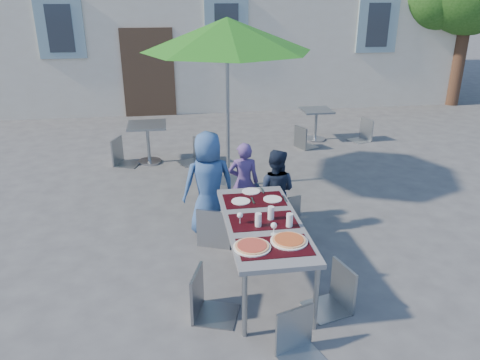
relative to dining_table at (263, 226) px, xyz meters
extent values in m
plane|color=#424244|center=(0.59, 0.36, -0.70)|extent=(90.00, 90.00, 0.00)
cube|color=#402D1F|center=(-1.41, 7.83, 0.40)|extent=(1.30, 0.06, 2.20)
cube|color=gray|center=(-3.41, 7.83, 1.50)|extent=(1.10, 0.06, 1.40)
cube|color=#262B33|center=(-3.41, 7.81, 1.50)|extent=(0.60, 0.04, 1.10)
cube|color=gray|center=(0.59, 7.83, 1.50)|extent=(1.10, 0.06, 1.40)
cube|color=#262B33|center=(0.59, 7.81, 1.50)|extent=(0.60, 0.04, 1.10)
cube|color=gray|center=(4.59, 7.83, 1.50)|extent=(1.10, 0.06, 1.40)
cube|color=#262B33|center=(4.59, 7.81, 1.50)|extent=(0.60, 0.04, 1.10)
cylinder|color=#452C1D|center=(7.09, 7.86, 0.70)|extent=(0.36, 0.36, 2.80)
cube|color=#4E4F54|center=(0.00, 0.00, 0.03)|extent=(0.80, 1.85, 0.05)
cylinder|color=gray|center=(-0.34, -0.86, -0.35)|extent=(0.05, 0.05, 0.70)
cylinder|color=gray|center=(0.34, -0.86, -0.35)|extent=(0.05, 0.05, 0.70)
cylinder|color=gray|center=(-0.34, 0.86, -0.35)|extent=(0.05, 0.05, 0.70)
cylinder|color=gray|center=(0.34, 0.86, -0.35)|extent=(0.05, 0.05, 0.70)
cube|color=black|center=(0.00, -0.55, 0.06)|extent=(0.70, 0.42, 0.01)
cube|color=black|center=(0.00, 0.00, 0.06)|extent=(0.70, 0.42, 0.01)
cube|color=black|center=(0.00, 0.55, 0.06)|extent=(0.70, 0.42, 0.01)
cylinder|color=white|center=(-0.22, -0.54, 0.07)|extent=(0.37, 0.37, 0.01)
cylinder|color=tan|center=(-0.22, -0.54, 0.08)|extent=(0.33, 0.33, 0.01)
cylinder|color=maroon|center=(-0.22, -0.54, 0.09)|extent=(0.28, 0.28, 0.01)
cylinder|color=white|center=(0.16, -0.47, 0.07)|extent=(0.37, 0.37, 0.01)
cylinder|color=tan|center=(0.16, -0.47, 0.08)|extent=(0.33, 0.33, 0.01)
cylinder|color=#9B180A|center=(0.16, -0.47, 0.09)|extent=(0.29, 0.29, 0.01)
cylinder|color=silver|center=(-0.08, -0.11, 0.13)|extent=(0.07, 0.07, 0.15)
cylinder|color=silver|center=(0.09, 0.03, 0.13)|extent=(0.07, 0.07, 0.15)
cylinder|color=silver|center=(0.24, -0.16, 0.13)|extent=(0.07, 0.07, 0.15)
cylinder|color=silver|center=(-0.25, -0.02, 0.06)|extent=(0.06, 0.06, 0.00)
cylinder|color=silver|center=(-0.25, -0.02, 0.09)|extent=(0.01, 0.01, 0.08)
sphere|color=silver|center=(-0.25, -0.02, 0.15)|extent=(0.06, 0.06, 0.06)
cylinder|color=silver|center=(0.05, -0.30, 0.06)|extent=(0.06, 0.06, 0.00)
cylinder|color=silver|center=(0.05, -0.30, 0.09)|extent=(0.01, 0.01, 0.08)
sphere|color=silver|center=(0.05, -0.30, 0.15)|extent=(0.06, 0.06, 0.06)
cylinder|color=white|center=(-0.16, 0.52, 0.06)|extent=(0.22, 0.22, 0.01)
cube|color=#ADAFB5|center=(-0.02, 0.52, 0.06)|extent=(0.02, 0.18, 0.00)
cylinder|color=white|center=(0.22, 0.52, 0.06)|extent=(0.22, 0.22, 0.01)
cube|color=#ADAFB5|center=(0.36, 0.52, 0.06)|extent=(0.02, 0.18, 0.00)
cylinder|color=white|center=(0.01, 0.79, 0.06)|extent=(0.22, 0.22, 0.01)
cube|color=#ADAFB5|center=(0.15, 0.79, 0.06)|extent=(0.02, 0.18, 0.00)
imported|color=#305186|center=(-0.47, 1.26, 0.00)|extent=(0.74, 0.54, 1.40)
imported|color=#573E80|center=(0.03, 1.51, -0.12)|extent=(0.45, 0.33, 1.16)
imported|color=#182135|center=(0.39, 1.15, -0.12)|extent=(0.65, 0.53, 1.16)
cube|color=#90959B|center=(-0.39, 1.00, -0.23)|extent=(0.57, 0.57, 0.03)
cube|color=#90959B|center=(-0.47, 0.81, 0.03)|extent=(0.41, 0.19, 0.52)
cylinder|color=#90959B|center=(-0.15, 1.11, -0.47)|extent=(0.02, 0.02, 0.46)
cylinder|color=#90959B|center=(-0.49, 1.25, -0.47)|extent=(0.02, 0.02, 0.46)
cylinder|color=#90959B|center=(-0.29, 0.76, -0.47)|extent=(0.02, 0.02, 0.46)
cylinder|color=#90959B|center=(-0.63, 0.90, -0.47)|extent=(0.02, 0.02, 0.46)
cube|color=#8E9599|center=(-0.06, 0.99, -0.21)|extent=(0.60, 0.60, 0.03)
cube|color=#8E9599|center=(0.03, 0.80, 0.06)|extent=(0.43, 0.21, 0.54)
cylinder|color=#8E9599|center=(0.04, 1.25, -0.46)|extent=(0.02, 0.02, 0.47)
cylinder|color=#8E9599|center=(-0.32, 1.09, -0.46)|extent=(0.02, 0.02, 0.47)
cylinder|color=#8E9599|center=(0.19, 0.89, -0.46)|extent=(0.02, 0.02, 0.47)
cylinder|color=#8E9599|center=(-0.16, 0.74, -0.46)|extent=(0.02, 0.02, 0.47)
cube|color=gray|center=(0.42, 1.18, -0.20)|extent=(0.59, 0.59, 0.03)
cube|color=gray|center=(0.49, 0.97, 0.07)|extent=(0.44, 0.18, 0.55)
cylinder|color=gray|center=(0.54, 1.43, -0.46)|extent=(0.02, 0.02, 0.48)
cylinder|color=gray|center=(0.17, 1.30, -0.46)|extent=(0.02, 0.02, 0.48)
cylinder|color=gray|center=(0.67, 1.06, -0.46)|extent=(0.02, 0.02, 0.48)
cylinder|color=gray|center=(0.30, 0.93, -0.46)|extent=(0.02, 0.02, 0.48)
cube|color=gray|center=(-0.57, -0.53, -0.26)|extent=(0.52, 0.52, 0.03)
cube|color=gray|center=(-0.76, -0.47, -0.01)|extent=(0.16, 0.40, 0.49)
cylinder|color=gray|center=(-0.46, -0.75, -0.48)|extent=(0.02, 0.02, 0.43)
cylinder|color=gray|center=(-0.35, -0.42, -0.48)|extent=(0.02, 0.02, 0.43)
cylinder|color=gray|center=(-0.79, -0.64, -0.48)|extent=(0.02, 0.02, 0.43)
cylinder|color=gray|center=(-0.68, -0.31, -0.48)|extent=(0.02, 0.02, 0.43)
cube|color=#8E9699|center=(0.55, -0.60, -0.27)|extent=(0.49, 0.49, 0.03)
cube|color=#8E9699|center=(0.73, -0.55, -0.03)|extent=(0.13, 0.39, 0.47)
cylinder|color=#8E9699|center=(0.34, -0.48, -0.49)|extent=(0.02, 0.02, 0.42)
cylinder|color=#8E9699|center=(0.43, -0.81, -0.49)|extent=(0.02, 0.02, 0.42)
cylinder|color=#8E9699|center=(0.67, -0.39, -0.49)|extent=(0.02, 0.02, 0.42)
cylinder|color=#8E9699|center=(0.76, -0.72, -0.49)|extent=(0.02, 0.02, 0.42)
cube|color=gray|center=(0.13, -1.29, -0.29)|extent=(0.48, 0.48, 0.03)
cube|color=gray|center=(0.07, -1.12, -0.06)|extent=(0.37, 0.15, 0.45)
cylinder|color=gray|center=(0.33, -1.40, -0.50)|extent=(0.02, 0.02, 0.40)
cylinder|color=gray|center=(-0.08, -1.19, -0.50)|extent=(0.02, 0.02, 0.40)
cylinder|color=gray|center=(0.23, -1.09, -0.50)|extent=(0.02, 0.02, 0.40)
cylinder|color=#ADAFB5|center=(-0.02, 2.79, -0.64)|extent=(0.50, 0.50, 0.11)
cylinder|color=gray|center=(-0.02, 2.79, 0.55)|extent=(0.06, 0.06, 2.49)
cone|color=#227019|center=(-0.02, 2.79, 1.74)|extent=(2.59, 2.59, 0.49)
cylinder|color=#ADAFB5|center=(-1.36, 4.17, -0.68)|extent=(0.44, 0.44, 0.04)
cylinder|color=gray|center=(-1.36, 4.17, -0.35)|extent=(0.06, 0.06, 0.70)
cube|color=gray|center=(-1.36, 4.17, 0.04)|extent=(0.70, 0.70, 0.04)
cube|color=gray|center=(-1.75, 4.12, -0.25)|extent=(0.54, 0.54, 0.03)
cube|color=gray|center=(-1.94, 4.19, 0.00)|extent=(0.18, 0.40, 0.50)
cylinder|color=gray|center=(-1.65, 3.89, -0.48)|extent=(0.02, 0.02, 0.44)
cylinder|color=gray|center=(-1.52, 4.22, -0.48)|extent=(0.02, 0.02, 0.44)
cylinder|color=gray|center=(-1.99, 4.01, -0.48)|extent=(0.02, 0.02, 0.44)
cylinder|color=gray|center=(-1.86, 4.35, -0.48)|extent=(0.02, 0.02, 0.44)
cube|color=gray|center=(-0.60, 4.02, -0.28)|extent=(0.51, 0.51, 0.03)
cube|color=gray|center=(-0.43, 4.09, -0.05)|extent=(0.18, 0.37, 0.46)
cylinder|color=gray|center=(-0.82, 4.11, -0.49)|extent=(0.02, 0.02, 0.41)
cylinder|color=gray|center=(-0.69, 3.80, -0.49)|extent=(0.02, 0.02, 0.41)
cylinder|color=gray|center=(-0.51, 4.24, -0.49)|extent=(0.02, 0.02, 0.41)
cylinder|color=gray|center=(-0.38, 3.93, -0.49)|extent=(0.02, 0.02, 0.41)
cylinder|color=#ADAFB5|center=(2.19, 5.11, -0.68)|extent=(0.44, 0.44, 0.04)
cylinder|color=gray|center=(2.19, 5.11, -0.38)|extent=(0.06, 0.06, 0.63)
cube|color=gray|center=(2.19, 5.11, -0.04)|extent=(0.63, 0.63, 0.04)
cube|color=gray|center=(1.87, 4.64, -0.28)|extent=(0.51, 0.51, 0.03)
cube|color=gray|center=(1.70, 4.57, -0.05)|extent=(0.17, 0.37, 0.46)
cylinder|color=gray|center=(2.09, 4.55, -0.49)|extent=(0.02, 0.02, 0.41)
cylinder|color=gray|center=(1.96, 4.86, -0.49)|extent=(0.02, 0.02, 0.41)
cylinder|color=gray|center=(1.78, 4.42, -0.49)|extent=(0.02, 0.02, 0.41)
cylinder|color=gray|center=(1.66, 4.73, -0.49)|extent=(0.02, 0.02, 0.41)
cube|color=#92999E|center=(3.12, 4.89, -0.28)|extent=(0.50, 0.50, 0.03)
cube|color=#92999E|center=(3.29, 4.95, -0.05)|extent=(0.15, 0.38, 0.46)
cylinder|color=#92999E|center=(2.90, 4.99, -0.49)|extent=(0.02, 0.02, 0.41)
cylinder|color=#92999E|center=(3.01, 4.68, -0.49)|extent=(0.02, 0.02, 0.41)
cylinder|color=#92999E|center=(3.22, 5.10, -0.49)|extent=(0.02, 0.02, 0.41)
cylinder|color=#92999E|center=(3.33, 4.79, -0.49)|extent=(0.02, 0.02, 0.41)
camera|label=1|loc=(-0.92, -4.37, 2.34)|focal=35.00mm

